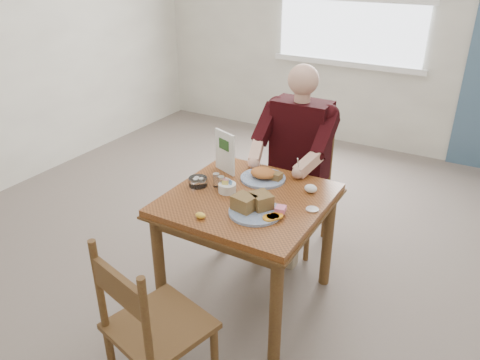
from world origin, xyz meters
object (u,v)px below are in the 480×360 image
Objects in this scene: chair_far at (299,184)px; near_plate at (255,206)px; diner at (296,147)px; far_plate at (264,175)px; chair_near at (151,329)px; table at (247,213)px.

chair_far is 2.53× the size of near_plate.
far_plate is at bearing -92.42° from diner.
chair_far reaches higher than near_plate.
chair_near reaches higher than far_plate.
table is 0.29m from far_plate.
near_plate is (0.12, -0.94, 0.31)m from chair_far.
chair_far is at bearing 90.00° from table.
near_plate is (0.12, -0.14, 0.15)m from table.
near_plate is at bearing -48.37° from table.
far_plate is (-0.02, -0.46, -0.03)m from diner.
table is 2.45× the size of near_plate.
chair_far is 1.72m from chair_near.
far_plate is (-0.02, 0.25, 0.14)m from table.
chair_far and chair_near have the same top height.
table is at bearing 90.01° from chair_near.
diner is (0.00, 0.71, 0.17)m from table.
table is 3.09× the size of far_plate.
diner is at bearing -89.99° from chair_far.
chair_near is at bearing -90.00° from chair_far.
chair_far is at bearing 87.97° from far_plate.
diner reaches higher than chair_near.
far_plate is at bearing 90.96° from chair_near.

